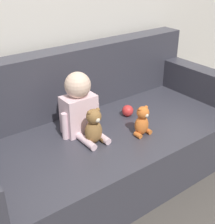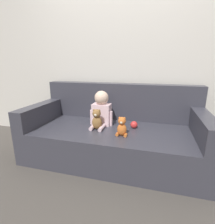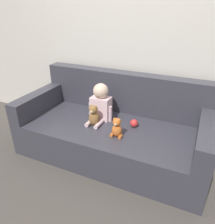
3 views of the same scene
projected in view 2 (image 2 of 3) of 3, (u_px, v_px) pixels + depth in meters
The scene contains 7 objects.
ground_plane at pixel (113, 157), 2.24m from camera, with size 12.00×12.00×0.00m, color #4C4742.
wall_back at pixel (124, 53), 2.43m from camera, with size 8.00×0.05×2.60m.
couch at pixel (115, 133), 2.23m from camera, with size 2.11×0.99×0.89m.
person_baby at pixel (101, 110), 2.19m from camera, with size 0.29×0.35×0.44m.
teddy_bear_brown at pixel (97, 120), 2.06m from camera, with size 0.15×0.11×0.25m.
plush_toy_side at pixel (122, 127), 1.88m from camera, with size 0.12×0.10×0.21m.
toy_ball at pixel (134, 125), 2.11m from camera, with size 0.09×0.09×0.09m.
Camera 2 is at (0.47, -1.95, 1.15)m, focal length 28.00 mm.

